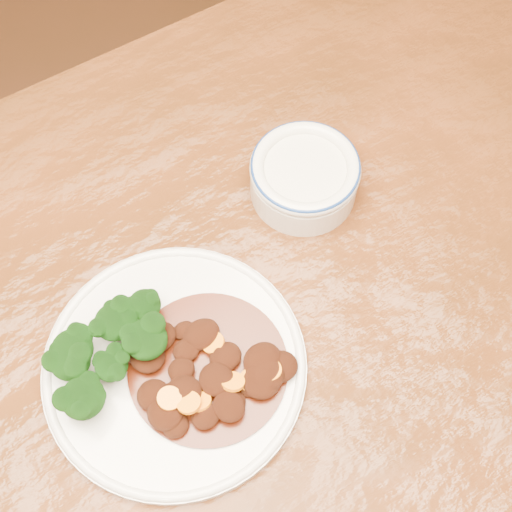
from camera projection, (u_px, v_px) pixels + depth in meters
ground at (215, 474)px, 1.47m from camera, size 4.00×4.00×0.00m
dining_table at (187, 378)px, 0.87m from camera, size 1.57×1.02×0.75m
dinner_plate at (175, 366)px, 0.79m from camera, size 0.29×0.29×0.02m
broccoli_florets at (104, 351)px, 0.76m from camera, size 0.15×0.10×0.05m
mince_stew at (208, 374)px, 0.77m from camera, size 0.18×0.18×0.03m
dip_bowl at (304, 176)px, 0.87m from camera, size 0.14×0.14×0.06m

